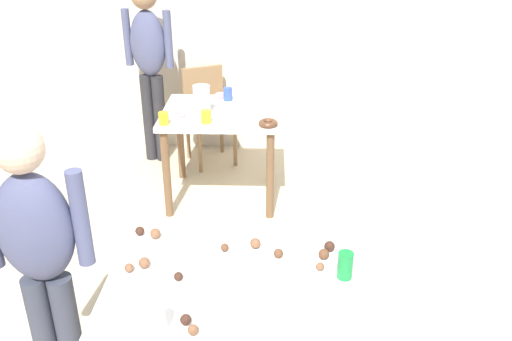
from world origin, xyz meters
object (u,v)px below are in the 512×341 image
person_girl_near (40,254)px  mixing_bowl (281,317)px  person_adult_far (149,58)px  dining_table_far (221,125)px  dining_table_near (248,302)px  chair_far_table (207,109)px  soda_can (345,265)px  pitcher_far (202,100)px

person_girl_near → mixing_bowl: 1.06m
person_girl_near → mixing_bowl: (1.02, -0.29, -0.06)m
person_adult_far → person_girl_near: bearing=-87.6°
dining_table_far → person_girl_near: person_girl_near is taller
dining_table_near → chair_far_table: (-0.51, 2.90, -0.15)m
dining_table_near → person_girl_near: bearing=177.5°
mixing_bowl → soda_can: size_ratio=1.73×
soda_can → dining_table_near: bearing=-172.8°
pitcher_far → person_adult_far: bearing=124.6°
chair_far_table → mixing_bowl: chair_far_table is taller
dining_table_far → mixing_bowl: 2.45m
chair_far_table → dining_table_near: bearing=-80.1°
person_adult_far → pitcher_far: (0.56, -0.81, -0.11)m
pitcher_far → mixing_bowl: bearing=-76.1°
dining_table_far → chair_far_table: 0.78m
dining_table_near → soda_can: soda_can is taller
chair_far_table → person_girl_near: person_girl_near is taller
mixing_bowl → pitcher_far: (-0.58, 2.33, 0.07)m
person_adult_far → soda_can: (1.41, -2.83, -0.16)m
dining_table_far → dining_table_near: bearing=-81.9°
dining_table_far → chair_far_table: chair_far_table is taller
dining_table_far → person_adult_far: (-0.69, 0.73, 0.34)m
dining_table_near → dining_table_far: bearing=98.1°
soda_can → person_adult_far: bearing=116.5°
person_girl_near → pitcher_far: 2.08m
person_adult_far → soda_can: bearing=-63.5°
dining_table_near → person_adult_far: size_ratio=0.75×
dining_table_near → pitcher_far: bearing=102.0°
dining_table_near → person_adult_far: bearing=109.1°
pitcher_far → person_girl_near: bearing=-102.2°
dining_table_far → chair_far_table: (-0.20, 0.74, -0.13)m
dining_table_far → person_girl_near: 2.20m
chair_far_table → person_girl_near: (-0.38, -2.86, 0.35)m
person_girl_near → soda_can: 1.29m
dining_table_far → person_adult_far: person_adult_far is taller
person_girl_near → soda_can: (1.29, 0.01, -0.04)m
mixing_bowl → dining_table_near: bearing=118.0°
person_adult_far → pitcher_far: person_adult_far is taller
person_girl_near → soda_can: person_girl_near is taller
soda_can → chair_far_table: bearing=107.8°
dining_table_near → mixing_bowl: 0.32m
pitcher_far → chair_far_table: bearing=94.4°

